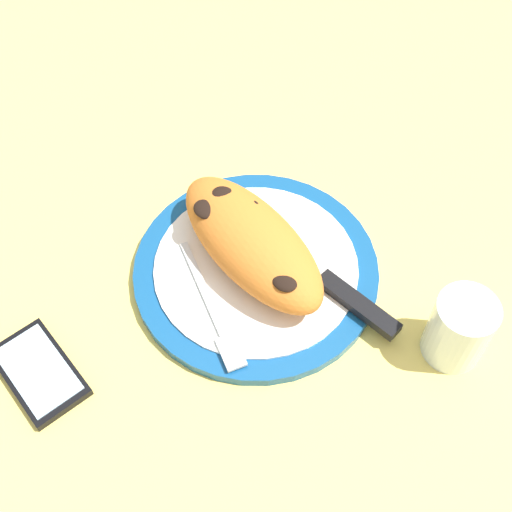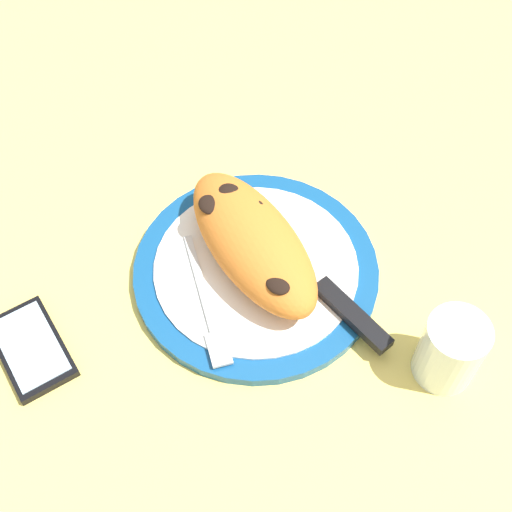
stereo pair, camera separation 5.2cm
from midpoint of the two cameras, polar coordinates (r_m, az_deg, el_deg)
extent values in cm
cube|color=#EACC60|center=(81.35, 1.83, -2.15)|extent=(150.00, 150.00, 3.00)
cylinder|color=navy|center=(79.52, 1.87, -1.31)|extent=(28.18, 28.18, 1.36)
cylinder|color=white|center=(78.83, 1.89, -0.98)|extent=(23.44, 23.44, 0.30)
ellipsoid|color=orange|center=(76.34, 1.35, 0.98)|extent=(23.30, 12.95, 6.75)
ellipsoid|color=black|center=(71.02, 3.88, -2.47)|extent=(3.52, 3.27, 0.98)
ellipsoid|color=black|center=(76.79, -1.91, 4.17)|extent=(3.33, 2.99, 1.01)
ellipsoid|color=black|center=(76.20, 2.01, 3.86)|extent=(2.63, 2.02, 0.89)
ellipsoid|color=black|center=(77.50, -0.28, 5.10)|extent=(3.67, 3.46, 1.05)
cube|color=silver|center=(77.30, -2.71, -2.29)|extent=(13.23, 2.12, 0.40)
cube|color=silver|center=(73.15, -1.05, -7.79)|extent=(4.19, 2.56, 0.40)
cube|color=silver|center=(80.05, 3.82, 0.62)|extent=(13.24, 5.88, 0.40)
cube|color=black|center=(75.75, 9.92, -4.90)|extent=(10.55, 5.29, 1.20)
cube|color=black|center=(77.74, -16.26, -7.44)|extent=(12.08, 8.52, 1.00)
cube|color=silver|center=(77.24, -16.36, -7.24)|extent=(10.59, 7.31, 0.16)
cylinder|color=silver|center=(73.83, 17.75, -7.53)|extent=(6.44, 6.44, 8.52)
cylinder|color=silver|center=(75.79, 17.31, -8.32)|extent=(5.93, 5.93, 3.55)
camera|label=1|loc=(0.03, -88.06, 2.82)|focal=48.42mm
camera|label=2|loc=(0.03, 91.94, -2.82)|focal=48.42mm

